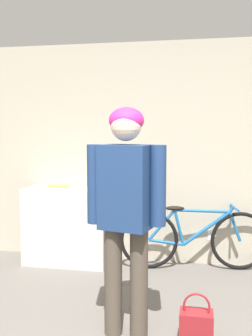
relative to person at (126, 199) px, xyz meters
The scene contains 6 objects.
wall_back 1.80m from the person, 85.82° to the left, with size 8.00×0.07×2.60m.
side_shelf 1.90m from the person, 123.67° to the left, with size 0.98×0.47×0.89m.
person is the anchor object (origin of this frame).
bicycle 1.78m from the person, 72.58° to the left, with size 1.68×0.46×0.74m.
banana 1.90m from the person, 126.02° to the left, with size 0.30×0.08×0.03m.
handbag 1.08m from the person, ahead, with size 0.25×0.16×0.40m.
Camera 1 is at (0.42, -1.80, 1.60)m, focal length 42.00 mm.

